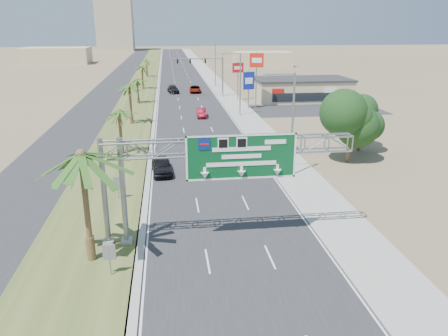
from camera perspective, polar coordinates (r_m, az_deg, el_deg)
name	(u,v)px	position (r m, az deg, el deg)	size (l,w,h in m)	color
ground	(262,333)	(22.54, 5.05, -20.63)	(600.00, 600.00, 0.00)	#8C7A59
road	(181,77)	(127.94, -5.65, 11.79)	(12.00, 300.00, 0.02)	#28282B
sidewalk_right	(210,76)	(128.49, -1.78, 11.91)	(4.00, 300.00, 0.10)	#9E9B93
median_grass	(145,77)	(128.01, -10.22, 11.62)	(7.00, 300.00, 0.12)	#435425
opposing_road	(120,78)	(128.53, -13.40, 11.42)	(8.00, 300.00, 0.02)	#28282B
sign_gantry	(217,155)	(28.36, -0.96, 1.70)	(16.75, 1.24, 7.50)	gray
palm_near	(81,155)	(26.60, -18.19, 1.61)	(5.70, 5.70, 8.35)	brown
palm_row_b	(119,112)	(50.25, -13.56, 7.13)	(3.99, 3.99, 5.95)	brown
palm_row_c	(129,86)	(65.87, -12.26, 10.43)	(3.99, 3.99, 6.75)	brown
palm_row_d	(137,80)	(83.84, -11.27, 11.22)	(3.99, 3.99, 5.45)	brown
palm_row_e	(142,67)	(102.64, -10.67, 12.85)	(3.99, 3.99, 6.15)	brown
palm_row_f	(146,60)	(127.56, -10.11, 13.70)	(3.99, 3.99, 5.75)	brown
streetlight_near	(290,130)	(41.80, 8.64, 4.97)	(3.27, 0.44, 10.00)	gray
streetlight_mid	(239,87)	(70.66, 1.97, 10.53)	(3.27, 0.44, 10.00)	gray
streetlight_far	(215,67)	(106.13, -1.25, 13.10)	(3.27, 0.44, 10.00)	gray
signal_mast	(213,73)	(90.03, -1.49, 12.29)	(10.28, 0.71, 8.00)	gray
store_building	(301,90)	(87.94, 10.08, 10.01)	(18.00, 10.00, 4.00)	#CAAE89
oak_near	(351,120)	(48.10, 16.24, 5.98)	(4.50, 4.50, 6.80)	brown
oak_far	(361,119)	(53.03, 17.48, 6.17)	(3.50, 3.50, 5.60)	brown
median_signback_a	(109,255)	(26.60, -14.75, -10.88)	(0.75, 0.08, 2.08)	gray
median_signback_b	(118,184)	(37.57, -13.70, -2.03)	(0.75, 0.08, 2.08)	gray
tower_distant	(115,19)	(268.57, -14.11, 18.41)	(20.00, 16.00, 35.00)	#B8AC8B
building_distant_left	(57,56)	(182.10, -20.98, 13.54)	(24.00, 14.00, 6.00)	#CAAE89
building_distant_right	(262,59)	(161.17, 4.97, 14.00)	(20.00, 12.00, 5.00)	#CAAE89
car_left_lane	(162,166)	(43.66, -8.15, 0.28)	(1.92, 4.76, 1.62)	black
car_mid_lane	(201,113)	(70.54, -2.98, 7.20)	(1.46, 4.17, 1.37)	maroon
car_right_lane	(195,89)	(97.03, -3.80, 10.22)	(2.37, 5.13, 1.43)	gray
car_far	(173,89)	(96.91, -6.66, 10.15)	(2.08, 5.12, 1.49)	black
pole_sign_red_near	(257,64)	(77.22, 4.28, 13.39)	(2.39, 0.95, 9.73)	gray
pole_sign_blue	(249,82)	(77.13, 3.26, 11.17)	(2.02, 0.73, 6.61)	gray
pole_sign_red_far	(238,70)	(85.35, 1.83, 12.62)	(2.22, 0.73, 7.44)	gray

